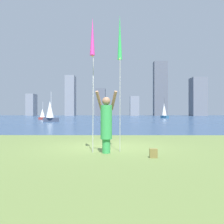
% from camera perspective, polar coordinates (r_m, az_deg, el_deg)
% --- Properties ---
extents(ground, '(120.00, 138.00, 0.12)m').
position_cam_1_polar(ground, '(60.48, 0.27, -1.46)').
color(ground, '#5B7038').
extents(person, '(0.73, 0.54, 2.00)m').
position_cam_1_polar(person, '(8.04, -1.30, -2.36)').
color(person, green).
rests_on(person, ground).
extents(kite_flag_left, '(0.16, 0.47, 4.35)m').
position_cam_1_polar(kite_flag_left, '(8.39, -4.44, 15.89)').
color(kite_flag_left, '#B2B2B7').
rests_on(kite_flag_left, ground).
extents(kite_flag_right, '(0.16, 0.51, 4.59)m').
position_cam_1_polar(kite_flag_right, '(8.85, 1.77, 15.89)').
color(kite_flag_right, '#B2B2B7').
rests_on(kite_flag_right, ground).
extents(bag, '(0.22, 0.13, 0.26)m').
position_cam_1_polar(bag, '(7.38, 9.37, -9.21)').
color(bag, olive).
rests_on(bag, ground).
extents(sailboat_1, '(1.25, 2.01, 3.36)m').
position_cam_1_polar(sailboat_1, '(50.96, -15.45, -0.61)').
color(sailboat_1, maroon).
rests_on(sailboat_1, ground).
extents(sailboat_2, '(2.29, 1.27, 4.32)m').
position_cam_1_polar(sailboat_2, '(37.21, -13.83, 0.14)').
color(sailboat_2, '#333D51').
rests_on(sailboat_2, ground).
extents(sailboat_3, '(1.72, 2.31, 4.83)m').
position_cam_1_polar(sailboat_3, '(61.25, 11.76, 0.22)').
color(sailboat_3, '#2D6084').
rests_on(sailboat_3, ground).
extents(skyline_tower_0, '(3.50, 6.39, 9.85)m').
position_cam_1_polar(skyline_tower_0, '(120.62, -17.76, 1.55)').
color(skyline_tower_0, gray).
rests_on(skyline_tower_0, ground).
extents(skyline_tower_1, '(4.09, 6.30, 17.67)m').
position_cam_1_polar(skyline_tower_1, '(113.56, -9.37, 3.63)').
color(skyline_tower_1, gray).
rests_on(skyline_tower_1, ground).
extents(skyline_tower_2, '(4.16, 7.59, 11.84)m').
position_cam_1_polar(skyline_tower_2, '(110.96, -2.59, 2.21)').
color(skyline_tower_2, '#565B66').
rests_on(skyline_tower_2, ground).
extents(skyline_tower_3, '(3.84, 3.68, 8.47)m').
position_cam_1_polar(skyline_tower_3, '(109.71, 5.11, 1.36)').
color(skyline_tower_3, gray).
rests_on(skyline_tower_3, ground).
extents(skyline_tower_4, '(6.07, 4.47, 24.68)m').
position_cam_1_polar(skyline_tower_4, '(117.58, 10.87, 5.21)').
color(skyline_tower_4, '#565B66').
rests_on(skyline_tower_4, ground).
extents(skyline_tower_5, '(6.15, 7.05, 16.57)m').
position_cam_1_polar(skyline_tower_5, '(116.28, 18.89, 3.28)').
color(skyline_tower_5, slate).
rests_on(skyline_tower_5, ground).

